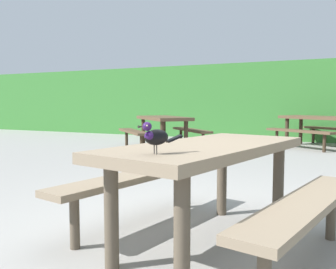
{
  "coord_description": "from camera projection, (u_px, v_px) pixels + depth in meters",
  "views": [
    {
      "loc": [
        0.87,
        -2.6,
        1.02
      ],
      "look_at": [
        -0.08,
        -0.62,
        0.84
      ],
      "focal_mm": 39.21,
      "sensor_mm": 36.0,
      "label": 1
    }
  ],
  "objects": [
    {
      "name": "picnic_table_foreground",
      "position": [
        208.0,
        169.0,
        2.64
      ],
      "size": [
        1.99,
        2.01,
        0.74
      ],
      "color": "#84725B",
      "rests_on": "ground"
    },
    {
      "name": "hedge_wall",
      "position": [
        311.0,
        101.0,
        10.45
      ],
      "size": [
        28.0,
        1.47,
        2.21
      ],
      "primitive_type": "cube",
      "color": "#387A33",
      "rests_on": "ground"
    },
    {
      "name": "ground_plane",
      "position": [
        213.0,
        238.0,
        2.8
      ],
      "size": [
        60.0,
        60.0,
        0.0
      ],
      "primitive_type": "plane",
      "color": "gray"
    },
    {
      "name": "picnic_table_mid_right",
      "position": [
        163.0,
        125.0,
        8.35
      ],
      "size": [
        2.4,
        2.4,
        0.74
      ],
      "color": "brown",
      "rests_on": "ground"
    },
    {
      "name": "picnic_table_mid_left",
      "position": [
        319.0,
        124.0,
        8.67
      ],
      "size": [
        2.34,
        2.33,
        0.74
      ],
      "color": "brown",
      "rests_on": "ground"
    },
    {
      "name": "bird_grackle",
      "position": [
        155.0,
        136.0,
        2.06
      ],
      "size": [
        0.17,
        0.26,
        0.18
      ],
      "color": "black",
      "rests_on": "picnic_table_foreground"
    }
  ]
}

